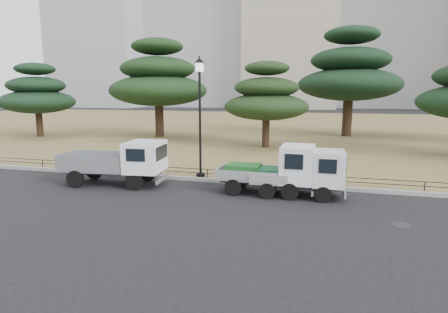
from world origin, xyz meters
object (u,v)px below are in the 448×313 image
(truck_kei_front, at_px, (274,170))
(truck_kei_rear, at_px, (305,174))
(truck_large, at_px, (119,161))
(tarp_pile, at_px, (86,161))
(street_lamp, at_px, (200,98))

(truck_kei_front, height_order, truck_kei_rear, truck_kei_front)
(truck_large, distance_m, tarp_pile, 4.02)
(truck_kei_rear, distance_m, tarp_pile, 11.37)
(truck_kei_rear, xyz_separation_m, tarp_pile, (-11.18, 2.02, -0.41))
(truck_large, bearing_deg, truck_kei_rear, -5.03)
(truck_large, distance_m, truck_kei_front, 6.68)
(street_lamp, height_order, tarp_pile, street_lamp)
(truck_kei_front, relative_size, street_lamp, 0.70)
(tarp_pile, bearing_deg, street_lamp, -3.48)
(street_lamp, bearing_deg, truck_large, -148.92)
(truck_large, distance_m, street_lamp, 4.49)
(truck_kei_front, relative_size, truck_kei_rear, 1.06)
(truck_large, xyz_separation_m, truck_kei_front, (6.67, 0.31, -0.09))
(truck_kei_front, xyz_separation_m, tarp_pile, (-9.96, 1.93, -0.48))
(truck_kei_front, height_order, tarp_pile, truck_kei_front)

